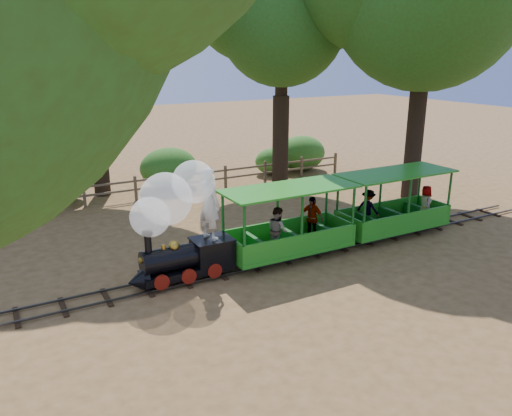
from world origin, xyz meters
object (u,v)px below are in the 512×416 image
carriage_rear (392,211)px  fence (159,183)px  locomotive (177,215)px  carriage_front (290,231)px

carriage_rear → fence: 9.53m
carriage_rear → fence: bearing=122.9°
locomotive → fence: (2.08, 7.93, -1.24)m
locomotive → carriage_rear: size_ratio=0.83×
fence → carriage_rear: bearing=-57.1°
carriage_front → carriage_rear: bearing=0.5°
carriage_front → carriage_rear: same height
locomotive → fence: size_ratio=0.18×
carriage_front → carriage_rear: (3.93, 0.03, -0.02)m
locomotive → carriage_rear: (7.25, -0.07, -0.98)m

